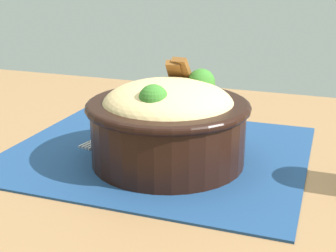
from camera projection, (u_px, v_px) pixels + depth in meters
table at (167, 200)px, 0.69m from camera, size 1.24×0.81×0.75m
placemat at (157, 152)px, 0.66m from camera, size 0.42×0.36×0.00m
bowl at (168, 120)px, 0.61m from camera, size 0.23×0.23×0.14m
fork at (109, 137)px, 0.72m from camera, size 0.04×0.13×0.00m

